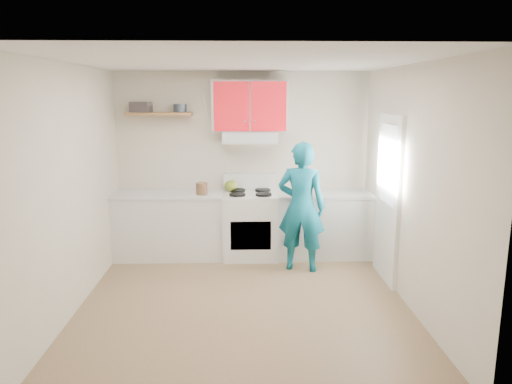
{
  "coord_description": "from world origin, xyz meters",
  "views": [
    {
      "loc": [
        -0.01,
        -4.95,
        2.28
      ],
      "look_at": [
        0.15,
        0.55,
        1.15
      ],
      "focal_mm": 33.45,
      "sensor_mm": 36.0,
      "label": 1
    }
  ],
  "objects_px": {
    "stove": "(250,225)",
    "kettle": "(231,186)",
    "person": "(301,207)",
    "tin": "(180,108)",
    "crock": "(202,189)"
  },
  "relations": [
    {
      "from": "stove",
      "to": "crock",
      "type": "bearing_deg",
      "value": -174.91
    },
    {
      "from": "kettle",
      "to": "crock",
      "type": "relative_size",
      "value": 1.02
    },
    {
      "from": "stove",
      "to": "kettle",
      "type": "distance_m",
      "value": 0.62
    },
    {
      "from": "kettle",
      "to": "person",
      "type": "bearing_deg",
      "value": -22.7
    },
    {
      "from": "tin",
      "to": "crock",
      "type": "relative_size",
      "value": 0.99
    },
    {
      "from": "person",
      "to": "crock",
      "type": "bearing_deg",
      "value": -4.79
    },
    {
      "from": "person",
      "to": "stove",
      "type": "bearing_deg",
      "value": -24.33
    },
    {
      "from": "stove",
      "to": "person",
      "type": "xyz_separation_m",
      "value": [
        0.65,
        -0.53,
        0.39
      ]
    },
    {
      "from": "stove",
      "to": "tin",
      "type": "relative_size",
      "value": 5.01
    },
    {
      "from": "stove",
      "to": "kettle",
      "type": "xyz_separation_m",
      "value": [
        -0.27,
        0.15,
        0.54
      ]
    },
    {
      "from": "kettle",
      "to": "person",
      "type": "xyz_separation_m",
      "value": [
        0.93,
        -0.69,
        -0.15
      ]
    },
    {
      "from": "kettle",
      "to": "crock",
      "type": "xyz_separation_m",
      "value": [
        -0.4,
        -0.21,
        -0.01
      ]
    },
    {
      "from": "stove",
      "to": "crock",
      "type": "height_order",
      "value": "crock"
    },
    {
      "from": "kettle",
      "to": "person",
      "type": "distance_m",
      "value": 1.16
    },
    {
      "from": "tin",
      "to": "kettle",
      "type": "relative_size",
      "value": 0.97
    }
  ]
}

